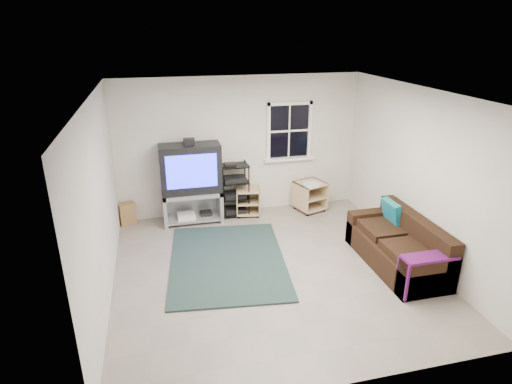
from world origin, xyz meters
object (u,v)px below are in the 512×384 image
object	(u,v)px
tv_unit	(191,177)
side_table_right	(309,194)
av_rack	(235,193)
side_table_left	(248,200)
sofa	(399,247)

from	to	relation	value
tv_unit	side_table_right	distance (m)	2.34
tv_unit	av_rack	xyz separation A→B (m)	(0.81, 0.08, -0.42)
tv_unit	side_table_right	size ratio (longest dim) A/B	2.44
side_table_left	sofa	world-z (taller)	sofa
av_rack	side_table_right	xyz separation A→B (m)	(1.47, -0.09, -0.12)
av_rack	sofa	size ratio (longest dim) A/B	0.57
av_rack	side_table_left	bearing A→B (deg)	0.88
av_rack	sofa	distance (m)	3.16
av_rack	side_table_right	distance (m)	1.48
side_table_left	sofa	distance (m)	3.00
tv_unit	side_table_left	world-z (taller)	tv_unit
tv_unit	av_rack	bearing A→B (deg)	5.68
side_table_left	side_table_right	xyz separation A→B (m)	(1.22, -0.10, 0.06)
av_rack	side_table_left	size ratio (longest dim) A/B	2.00
av_rack	side_table_left	xyz separation A→B (m)	(0.25, 0.00, -0.18)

